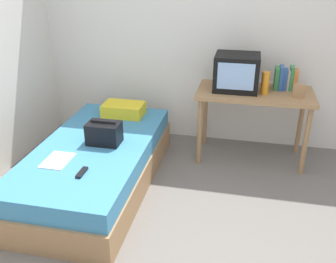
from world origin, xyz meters
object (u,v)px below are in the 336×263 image
desk (254,100)px  book_row (285,79)px  bed (96,165)px  picture_frame (299,91)px  tv (237,72)px  water_bottle (265,83)px  remote_dark (82,172)px  pillow (124,109)px  magazine (57,160)px  handbag (104,133)px

desk → book_row: (0.29, 0.13, 0.21)m
bed → picture_frame: bearing=22.4°
tv → book_row: size_ratio=1.81×
water_bottle → remote_dark: 1.95m
picture_frame → pillow: size_ratio=0.32×
magazine → handbag: bearing=55.7°
remote_dark → water_bottle: bearing=42.9°
bed → remote_dark: size_ratio=12.82×
bed → handbag: (0.09, 0.04, 0.32)m
water_bottle → pillow: size_ratio=0.52×
tv → magazine: bearing=-138.6°
bed → desk: 1.71m
desk → remote_dark: (-1.31, -1.36, -0.22)m
book_row → pillow: bearing=-170.8°
desk → picture_frame: 0.45m
bed → tv: 1.66m
water_bottle → handbag: bearing=-152.1°
tv → book_row: bearing=13.1°
desk → handbag: (-1.33, -0.81, -0.13)m
bed → remote_dark: bearing=-78.3°
pillow → handbag: bearing=-86.6°
tv → water_bottle: tv is taller
book_row → handbag: book_row is taller
tv → pillow: size_ratio=1.02×
water_bottle → picture_frame: size_ratio=1.66×
tv → magazine: tv is taller
magazine → book_row: bearing=35.5°
handbag → remote_dark: handbag is taller
desk → picture_frame: bearing=-14.4°
book_row → bed: bearing=-149.9°
water_bottle → picture_frame: bearing=-6.8°
magazine → pillow: bearing=77.9°
desk → pillow: desk is taller
pillow → magazine: (-0.23, -1.08, -0.06)m
tv → remote_dark: tv is taller
book_row → remote_dark: bearing=-136.9°
desk → book_row: size_ratio=4.78×
water_bottle → desk: bearing=142.6°
bed → water_bottle: water_bottle is taller
bed → picture_frame: size_ratio=14.66×
bed → pillow: bearing=86.1°
pillow → handbag: (0.04, -0.68, 0.04)m
tv → picture_frame: 0.63m
magazine → remote_dark: remote_dark is taller
desk → remote_dark: 1.90m
handbag → remote_dark: 0.55m
handbag → picture_frame: bearing=22.3°
bed → remote_dark: 0.57m
bed → picture_frame: 2.06m
bed → book_row: book_row is taller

